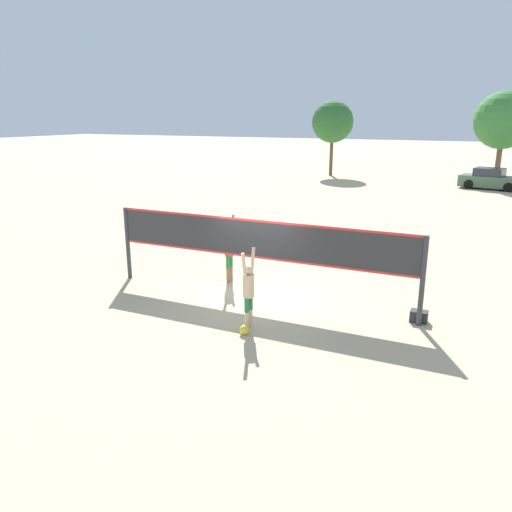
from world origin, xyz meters
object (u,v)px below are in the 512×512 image
at_px(player_blocker, 229,248).
at_px(parked_car_mid, 491,180).
at_px(gear_bag, 419,316).
at_px(tree_left_cluster, 504,120).
at_px(volleyball, 244,330).
at_px(player_spiker, 249,288).
at_px(tree_right_cluster, 333,122).
at_px(volleyball_net, 256,245).

distance_m(player_blocker, parked_car_mid, 27.19).
height_order(gear_bag, tree_left_cluster, tree_left_cluster).
height_order(parked_car_mid, tree_left_cluster, tree_left_cluster).
xyz_separation_m(volleyball, parked_car_mid, (5.11, 29.54, 0.54)).
distance_m(player_spiker, tree_left_cluster, 32.43).
height_order(volleyball, tree_right_cluster, tree_right_cluster).
bearing_deg(tree_left_cluster, parked_car_mid, -97.47).
height_order(player_blocker, volleyball, player_blocker).
height_order(gear_bag, tree_right_cluster, tree_right_cluster).
relative_size(volleyball_net, tree_left_cluster, 1.34).
bearing_deg(tree_right_cluster, parked_car_mid, -14.68).
bearing_deg(parked_car_mid, volleyball_net, -89.23).
bearing_deg(player_blocker, player_spiker, 35.28).
distance_m(volleyball_net, gear_bag, 4.70).
bearing_deg(tree_right_cluster, tree_left_cluster, -3.27).
xyz_separation_m(gear_bag, tree_right_cluster, (-11.41, 30.35, 4.38)).
distance_m(gear_bag, parked_car_mid, 27.03).
distance_m(player_spiker, player_blocker, 3.60).
bearing_deg(player_spiker, parked_car_mid, -10.11).
height_order(player_spiker, gear_bag, player_spiker).
bearing_deg(tree_right_cluster, player_blocker, -79.36).
distance_m(player_blocker, gear_bag, 5.98).
bearing_deg(parked_car_mid, player_spiker, -87.13).
bearing_deg(volleyball_net, tree_left_cluster, 78.20).
xyz_separation_m(gear_bag, parked_car_mid, (1.42, 26.99, 0.51)).
relative_size(volleyball_net, player_spiker, 4.58).
bearing_deg(parked_car_mid, gear_bag, -80.03).
relative_size(volleyball_net, tree_right_cluster, 1.45).
bearing_deg(player_spiker, volleyball, -168.64).
bearing_deg(volleyball_net, player_spiker, -70.23).
distance_m(volleyball, parked_car_mid, 29.98).
relative_size(volleyball, parked_car_mid, 0.05).
relative_size(player_blocker, parked_car_mid, 0.47).
xyz_separation_m(gear_bag, tree_left_cluster, (1.76, 29.60, 4.57)).
xyz_separation_m(volleyball_net, parked_car_mid, (5.89, 27.21, -0.94)).
bearing_deg(tree_left_cluster, player_spiker, -99.89).
relative_size(volleyball_net, player_blocker, 4.33).
bearing_deg(volleyball, tree_right_cluster, 103.20).
relative_size(player_blocker, tree_right_cluster, 0.33).
height_order(tree_left_cluster, tree_right_cluster, tree_left_cluster).
height_order(player_blocker, tree_right_cluster, tree_right_cluster).
xyz_separation_m(player_blocker, parked_car_mid, (7.27, 26.20, -0.45)).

